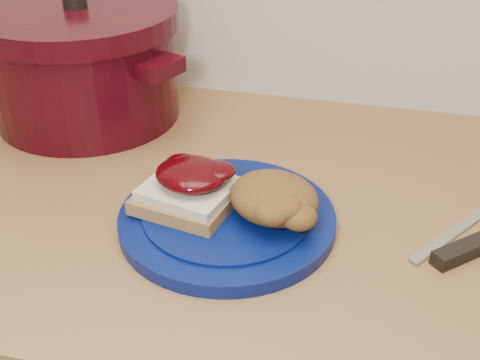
% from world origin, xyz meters
% --- Properties ---
extents(plate, '(0.31, 0.31, 0.02)m').
position_xyz_m(plate, '(-0.05, 1.43, 0.91)').
color(plate, '#051151').
rests_on(plate, wood_countertop).
extents(sandwich, '(0.12, 0.11, 0.05)m').
position_xyz_m(sandwich, '(-0.10, 1.43, 0.94)').
color(sandwich, olive).
rests_on(sandwich, plate).
extents(stuffing_mound, '(0.12, 0.11, 0.05)m').
position_xyz_m(stuffing_mound, '(-0.00, 1.43, 0.94)').
color(stuffing_mound, brown).
rests_on(stuffing_mound, plate).
extents(butter_knife, '(0.10, 0.13, 0.00)m').
position_xyz_m(butter_knife, '(0.19, 1.47, 0.90)').
color(butter_knife, silver).
rests_on(butter_knife, wood_countertop).
extents(dutch_oven, '(0.37, 0.37, 0.18)m').
position_xyz_m(dutch_oven, '(-0.33, 1.66, 0.98)').
color(dutch_oven, '#32050C').
rests_on(dutch_oven, wood_countertop).
extents(pepper_grinder, '(0.08, 0.08, 0.14)m').
position_xyz_m(pepper_grinder, '(-0.32, 1.66, 0.97)').
color(pepper_grinder, black).
rests_on(pepper_grinder, wood_countertop).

